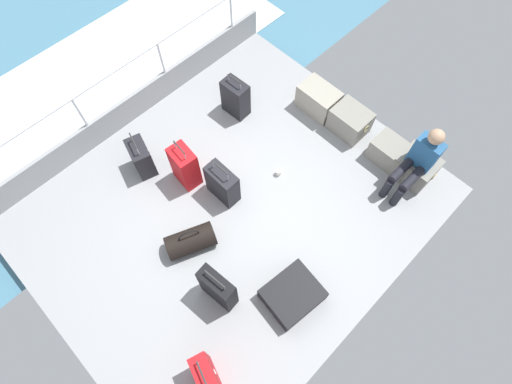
{
  "coord_description": "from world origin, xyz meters",
  "views": [
    {
      "loc": [
        1.89,
        -1.4,
        5.07
      ],
      "look_at": [
        0.16,
        0.31,
        0.25
      ],
      "focal_mm": 28.43,
      "sensor_mm": 36.0,
      "label": 1
    }
  ],
  "objects_px": {
    "suitcase_5": "(207,377)",
    "paper_cup": "(278,172)",
    "passenger_seated": "(418,161)",
    "duffel_bag": "(191,241)",
    "cargo_crate_0": "(318,99)",
    "cargo_crate_3": "(416,167)",
    "suitcase_0": "(223,184)",
    "suitcase_6": "(218,288)",
    "suitcase_2": "(185,167)",
    "suitcase_4": "(236,98)",
    "suitcase_3": "(292,295)",
    "cargo_crate_1": "(350,121)",
    "suitcase_1": "(141,158)",
    "cargo_crate_2": "(393,154)"
  },
  "relations": [
    {
      "from": "cargo_crate_3",
      "to": "cargo_crate_0",
      "type": "bearing_deg",
      "value": -177.86
    },
    {
      "from": "suitcase_3",
      "to": "suitcase_0",
      "type": "bearing_deg",
      "value": 167.03
    },
    {
      "from": "passenger_seated",
      "to": "suitcase_6",
      "type": "height_order",
      "value": "passenger_seated"
    },
    {
      "from": "suitcase_5",
      "to": "passenger_seated",
      "type": "bearing_deg",
      "value": 89.16
    },
    {
      "from": "cargo_crate_1",
      "to": "paper_cup",
      "type": "distance_m",
      "value": 1.33
    },
    {
      "from": "suitcase_5",
      "to": "cargo_crate_0",
      "type": "bearing_deg",
      "value": 114.18
    },
    {
      "from": "passenger_seated",
      "to": "cargo_crate_1",
      "type": "bearing_deg",
      "value": 172.66
    },
    {
      "from": "suitcase_1",
      "to": "suitcase_5",
      "type": "bearing_deg",
      "value": -23.71
    },
    {
      "from": "passenger_seated",
      "to": "suitcase_5",
      "type": "relative_size",
      "value": 1.42
    },
    {
      "from": "suitcase_1",
      "to": "suitcase_2",
      "type": "xyz_separation_m",
      "value": [
        0.58,
        0.32,
        0.08
      ]
    },
    {
      "from": "suitcase_5",
      "to": "paper_cup",
      "type": "xyz_separation_m",
      "value": [
        -1.29,
        2.48,
        -0.28
      ]
    },
    {
      "from": "paper_cup",
      "to": "suitcase_6",
      "type": "bearing_deg",
      "value": -68.76
    },
    {
      "from": "cargo_crate_0",
      "to": "duffel_bag",
      "type": "distance_m",
      "value": 2.88
    },
    {
      "from": "suitcase_0",
      "to": "suitcase_2",
      "type": "bearing_deg",
      "value": -159.92
    },
    {
      "from": "cargo_crate_1",
      "to": "cargo_crate_2",
      "type": "xyz_separation_m",
      "value": [
        0.79,
        -0.01,
        -0.02
      ]
    },
    {
      "from": "cargo_crate_1",
      "to": "suitcase_5",
      "type": "height_order",
      "value": "suitcase_5"
    },
    {
      "from": "cargo_crate_1",
      "to": "suitcase_5",
      "type": "bearing_deg",
      "value": -73.89
    },
    {
      "from": "suitcase_6",
      "to": "duffel_bag",
      "type": "distance_m",
      "value": 0.78
    },
    {
      "from": "passenger_seated",
      "to": "duffel_bag",
      "type": "relative_size",
      "value": 1.57
    },
    {
      "from": "cargo_crate_3",
      "to": "paper_cup",
      "type": "xyz_separation_m",
      "value": [
        -1.35,
        -1.35,
        -0.15
      ]
    },
    {
      "from": "suitcase_5",
      "to": "suitcase_6",
      "type": "bearing_deg",
      "value": 130.27
    },
    {
      "from": "suitcase_0",
      "to": "suitcase_6",
      "type": "xyz_separation_m",
      "value": [
        1.0,
        -0.99,
        0.05
      ]
    },
    {
      "from": "cargo_crate_0",
      "to": "suitcase_3",
      "type": "relative_size",
      "value": 0.89
    },
    {
      "from": "suitcase_5",
      "to": "paper_cup",
      "type": "bearing_deg",
      "value": 117.55
    },
    {
      "from": "suitcase_0",
      "to": "suitcase_2",
      "type": "xyz_separation_m",
      "value": [
        -0.53,
        -0.19,
        0.05
      ]
    },
    {
      "from": "cargo_crate_3",
      "to": "suitcase_6",
      "type": "bearing_deg",
      "value": -102.04
    },
    {
      "from": "suitcase_2",
      "to": "suitcase_4",
      "type": "relative_size",
      "value": 1.15
    },
    {
      "from": "suitcase_5",
      "to": "suitcase_6",
      "type": "height_order",
      "value": "suitcase_6"
    },
    {
      "from": "suitcase_1",
      "to": "suitcase_6",
      "type": "bearing_deg",
      "value": -12.72
    },
    {
      "from": "suitcase_0",
      "to": "suitcase_3",
      "type": "xyz_separation_m",
      "value": [
        1.65,
        -0.38,
        -0.16
      ]
    },
    {
      "from": "cargo_crate_1",
      "to": "suitcase_3",
      "type": "bearing_deg",
      "value": -65.34
    },
    {
      "from": "cargo_crate_1",
      "to": "suitcase_1",
      "type": "height_order",
      "value": "suitcase_1"
    },
    {
      "from": "cargo_crate_3",
      "to": "suitcase_6",
      "type": "xyz_separation_m",
      "value": [
        -0.66,
        -3.1,
        0.14
      ]
    },
    {
      "from": "suitcase_2",
      "to": "paper_cup",
      "type": "relative_size",
      "value": 8.24
    },
    {
      "from": "cargo_crate_1",
      "to": "suitcase_5",
      "type": "xyz_separation_m",
      "value": [
        1.09,
        -3.79,
        0.13
      ]
    },
    {
      "from": "cargo_crate_0",
      "to": "suitcase_4",
      "type": "height_order",
      "value": "suitcase_4"
    },
    {
      "from": "suitcase_1",
      "to": "suitcase_4",
      "type": "height_order",
      "value": "suitcase_4"
    },
    {
      "from": "passenger_seated",
      "to": "suitcase_4",
      "type": "bearing_deg",
      "value": -162.73
    },
    {
      "from": "suitcase_5",
      "to": "suitcase_1",
      "type": "bearing_deg",
      "value": 156.29
    },
    {
      "from": "cargo_crate_1",
      "to": "suitcase_2",
      "type": "distance_m",
      "value": 2.51
    },
    {
      "from": "suitcase_1",
      "to": "suitcase_3",
      "type": "bearing_deg",
      "value": 2.81
    },
    {
      "from": "suitcase_3",
      "to": "duffel_bag",
      "type": "xyz_separation_m",
      "value": [
        -1.38,
        -0.43,
        0.04
      ]
    },
    {
      "from": "suitcase_4",
      "to": "duffel_bag",
      "type": "height_order",
      "value": "suitcase_4"
    },
    {
      "from": "passenger_seated",
      "to": "suitcase_6",
      "type": "distance_m",
      "value": 3.0
    },
    {
      "from": "cargo_crate_1",
      "to": "passenger_seated",
      "type": "relative_size",
      "value": 0.53
    },
    {
      "from": "cargo_crate_2",
      "to": "suitcase_1",
      "type": "relative_size",
      "value": 0.94
    },
    {
      "from": "cargo_crate_3",
      "to": "paper_cup",
      "type": "distance_m",
      "value": 1.91
    },
    {
      "from": "cargo_crate_2",
      "to": "passenger_seated",
      "type": "xyz_separation_m",
      "value": [
        0.36,
        -0.14,
        0.39
      ]
    },
    {
      "from": "suitcase_2",
      "to": "suitcase_4",
      "type": "bearing_deg",
      "value": 106.66
    },
    {
      "from": "cargo_crate_1",
      "to": "cargo_crate_3",
      "type": "distance_m",
      "value": 1.15
    }
  ]
}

